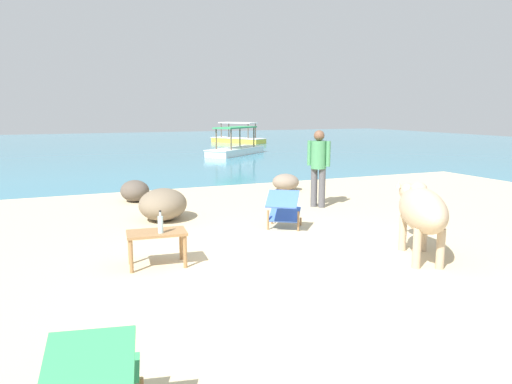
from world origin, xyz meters
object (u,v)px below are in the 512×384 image
at_px(person_standing, 319,163).
at_px(boat_white, 236,149).
at_px(deck_chair_far, 94,378).
at_px(cow, 421,210).
at_px(low_bench_table, 157,237).
at_px(deck_chair_near, 284,208).
at_px(bottle, 161,224).
at_px(boat_yellow, 238,138).

distance_m(person_standing, boat_white, 12.45).
xyz_separation_m(deck_chair_far, boat_white, (7.57, 17.84, -0.13)).
height_order(cow, low_bench_table, cow).
bearing_deg(low_bench_table, deck_chair_near, 30.30).
relative_size(bottle, deck_chair_near, 0.32).
xyz_separation_m(deck_chair_far, boat_yellow, (10.57, 25.48, -0.13)).
relative_size(cow, boat_yellow, 0.48).
distance_m(low_bench_table, boat_yellow, 24.29).
bearing_deg(deck_chair_near, person_standing, -12.33).
bearing_deg(deck_chair_near, deck_chair_far, 175.18).
bearing_deg(low_bench_table, deck_chair_far, -102.00).
distance_m(person_standing, boat_yellow, 20.59).
distance_m(deck_chair_far, boat_yellow, 27.58).
height_order(deck_chair_far, person_standing, person_standing).
bearing_deg(boat_white, cow, -141.02).
height_order(deck_chair_far, boat_yellow, boat_yellow).
bearing_deg(bottle, person_standing, 34.38).
relative_size(cow, bottle, 6.07).
xyz_separation_m(bottle, boat_yellow, (9.53, 22.42, -0.34)).
height_order(person_standing, boat_white, person_standing).
relative_size(low_bench_table, person_standing, 0.49).
bearing_deg(deck_chair_near, bottle, 150.60).
xyz_separation_m(cow, deck_chair_far, (-4.43, -2.09, -0.30)).
bearing_deg(bottle, low_bench_table, 110.96).
distance_m(cow, deck_chair_near, 2.41).
height_order(cow, deck_chair_far, cow).
distance_m(low_bench_table, boat_white, 16.09).
distance_m(deck_chair_near, boat_yellow, 22.43).
height_order(deck_chair_near, person_standing, person_standing).
distance_m(bottle, deck_chair_near, 2.63).
relative_size(deck_chair_near, deck_chair_far, 1.09).
bearing_deg(bottle, cow, -15.95).
bearing_deg(person_standing, bottle, 177.02).
height_order(low_bench_table, boat_yellow, boat_yellow).
relative_size(low_bench_table, boat_yellow, 0.21).
relative_size(deck_chair_near, boat_yellow, 0.25).
bearing_deg(person_standing, deck_chair_near, -173.52).
bearing_deg(deck_chair_far, person_standing, -29.22).
height_order(low_bench_table, deck_chair_far, deck_chair_far).
xyz_separation_m(deck_chair_near, deck_chair_far, (-3.39, -4.24, 0.00)).
bearing_deg(person_standing, deck_chair_far, -168.10).
relative_size(person_standing, boat_yellow, 0.43).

